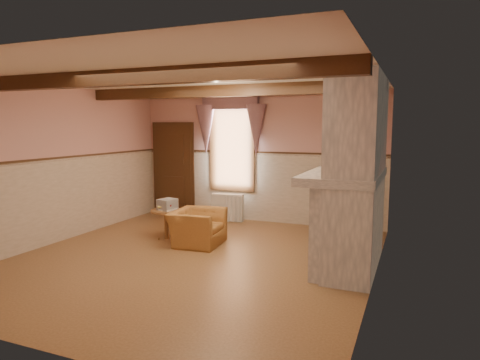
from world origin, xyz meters
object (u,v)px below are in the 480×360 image
at_px(armchair, 197,227).
at_px(radiator, 228,207).
at_px(side_table, 166,224).
at_px(mantel_clock, 353,161).
at_px(bowl, 347,168).
at_px(oil_lamp, 351,159).

distance_m(armchair, radiator, 1.94).
bearing_deg(side_table, mantel_clock, 9.09).
distance_m(radiator, bowl, 3.63).
distance_m(side_table, mantel_clock, 3.54).
xyz_separation_m(side_table, oil_lamp, (3.27, 0.35, 1.29)).
relative_size(bowl, mantel_clock, 1.47).
height_order(side_table, bowl, bowl).
xyz_separation_m(radiator, bowl, (2.84, -1.93, 1.16)).
relative_size(armchair, side_table, 1.66).
distance_m(armchair, bowl, 2.81).
bearing_deg(side_table, radiator, 76.69).
bearing_deg(bowl, side_table, 178.02).
relative_size(armchair, bowl, 2.66).
xyz_separation_m(side_table, bowl, (3.27, -0.11, 1.19)).
distance_m(side_table, oil_lamp, 3.53).
xyz_separation_m(bowl, mantel_clock, (0.00, 0.64, 0.06)).
xyz_separation_m(mantel_clock, oil_lamp, (0.00, -0.18, 0.04)).
bearing_deg(armchair, oil_lamp, -85.35).
xyz_separation_m(side_table, radiator, (0.43, 1.82, 0.02)).
bearing_deg(bowl, armchair, 179.68).
height_order(bowl, mantel_clock, mantel_clock).
bearing_deg(oil_lamp, bowl, -90.00).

